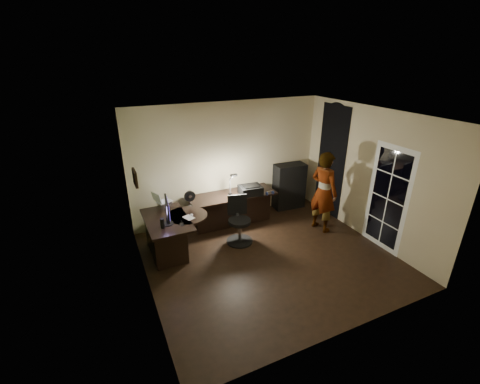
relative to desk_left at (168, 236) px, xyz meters
name	(u,v)px	position (x,y,z in m)	size (l,w,h in m)	color
floor	(270,258)	(1.70, -1.01, -0.38)	(4.50, 4.00, 0.01)	black
ceiling	(276,116)	(1.70, -1.01, 2.33)	(4.50, 4.00, 0.01)	silver
wall_back	(228,162)	(1.70, 1.00, 0.98)	(4.50, 0.01, 2.70)	#C4B58E
wall_front	(355,253)	(1.70, -3.01, 0.98)	(4.50, 0.01, 2.70)	#C4B58E
wall_left	(141,219)	(-0.55, -1.01, 0.98)	(0.01, 4.00, 2.70)	#C4B58E
wall_right	(369,175)	(3.96, -1.01, 0.98)	(0.01, 4.00, 2.70)	#C4B58E
green_wall_overlay	(142,219)	(-0.54, -1.01, 0.98)	(0.00, 4.00, 2.70)	#4E6229
arched_doorway	(331,162)	(3.94, 0.14, 0.93)	(0.01, 0.90, 2.60)	black
french_door	(388,199)	(3.94, -1.56, 0.68)	(0.02, 0.92, 2.10)	white
framed_picture	(135,178)	(-0.52, -0.56, 1.48)	(0.04, 0.30, 0.25)	black
desk_left	(168,236)	(0.00, 0.00, 0.00)	(0.79, 1.29, 0.74)	black
desk_right	(232,209)	(1.60, 0.56, 0.00)	(1.96, 0.68, 0.73)	black
cabinet	(289,186)	(3.25, 0.77, 0.20)	(0.76, 0.38, 1.14)	black
laptop_stand	(165,204)	(0.10, 0.58, 0.42)	(0.24, 0.20, 0.10)	silver
laptop	(164,197)	(0.10, 0.58, 0.57)	(0.31, 0.29, 0.21)	silver
monitor	(167,215)	(-0.02, -0.20, 0.55)	(0.11, 0.55, 0.36)	black
mouse	(192,215)	(0.48, -0.05, 0.38)	(0.05, 0.08, 0.03)	silver
phone	(182,225)	(0.21, -0.34, 0.37)	(0.06, 0.12, 0.01)	black
pen	(182,222)	(0.24, -0.22, 0.37)	(0.01, 0.13, 0.01)	black
speaker	(163,223)	(-0.13, -0.30, 0.46)	(0.07, 0.07, 0.19)	black
notepad	(189,218)	(0.40, -0.13, 0.37)	(0.15, 0.21, 0.01)	silver
desk_fan	(190,199)	(0.58, 0.37, 0.53)	(0.23, 0.12, 0.35)	black
headphones	(270,193)	(2.37, 0.21, 0.40)	(0.19, 0.08, 0.09)	navy
printer	(250,190)	(1.98, 0.41, 0.46)	(0.49, 0.38, 0.22)	black
desk_lamp	(230,183)	(1.54, 0.54, 0.65)	(0.14, 0.27, 0.59)	black
office_chair	(240,221)	(1.41, -0.23, 0.12)	(0.55, 0.55, 0.98)	black
person	(324,192)	(3.29, -0.48, 0.52)	(0.64, 0.42, 1.78)	#D8A88C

